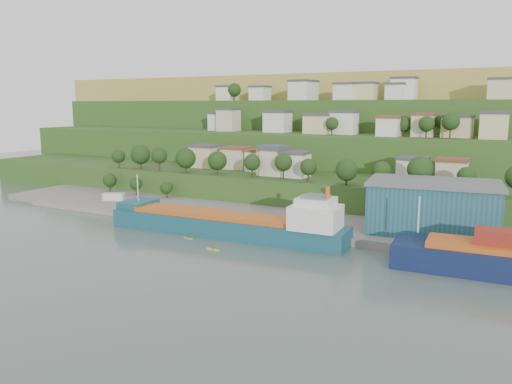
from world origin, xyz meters
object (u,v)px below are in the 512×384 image
Objects in this scene: cargo_ship_near at (232,226)px; caravan at (114,198)px; kayak_orange at (188,238)px; warehouse at (433,207)px.

cargo_ship_near reaches higher than caravan.
cargo_ship_near is at bearing -38.66° from caravan.
caravan is 2.31× the size of kayak_orange.
cargo_ship_near is 11.43m from kayak_orange.
cargo_ship_near is at bearing 56.36° from kayak_orange.
warehouse reaches higher than kayak_orange.
warehouse is at bearing -20.37° from caravan.
cargo_ship_near is 55.79m from caravan.
cargo_ship_near is 50.23m from warehouse.
caravan is at bearing 176.53° from warehouse.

